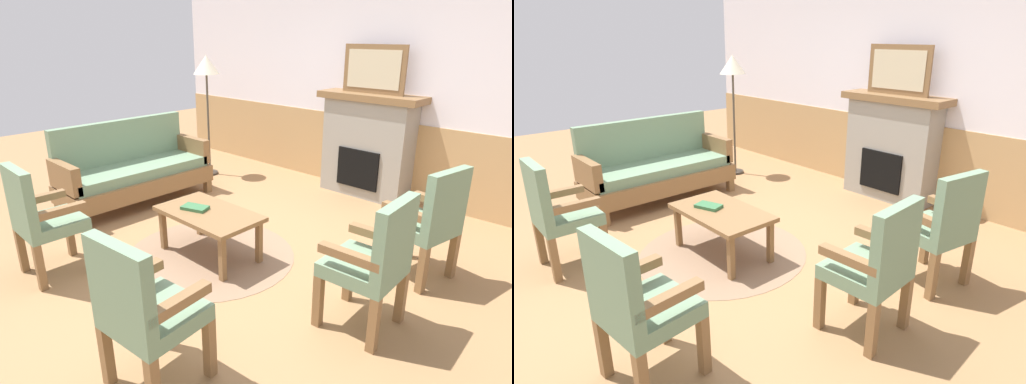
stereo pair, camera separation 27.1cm
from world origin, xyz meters
TOP-DOWN VIEW (x-y plane):
  - ground_plane at (0.00, 0.00)m, footprint 14.00×14.00m
  - wall_back at (0.00, 2.60)m, footprint 7.20×0.14m
  - fireplace at (0.00, 2.35)m, footprint 1.30×0.44m
  - framed_picture at (0.00, 2.35)m, footprint 0.80×0.04m
  - couch at (-1.86, 0.17)m, footprint 0.70×1.80m
  - coffee_table at (-0.16, -0.10)m, footprint 0.96×0.56m
  - round_rug at (-0.16, -0.10)m, footprint 1.57×1.57m
  - book_on_table at (-0.29, -0.15)m, footprint 0.27×0.21m
  - armchair_near_fireplace at (1.45, -0.03)m, footprint 0.50×0.50m
  - armchair_by_window_left at (1.43, 0.89)m, footprint 0.56×0.56m
  - armchair_front_left at (-0.89, -1.28)m, footprint 0.49×0.49m
  - armchair_front_center at (0.82, -1.39)m, footprint 0.52×0.52m
  - floor_lamp_by_couch at (-2.09, 1.54)m, footprint 0.36×0.36m

SIDE VIEW (x-z plane):
  - ground_plane at x=0.00m, z-range 0.00..0.00m
  - round_rug at x=-0.16m, z-range 0.00..0.01m
  - coffee_table at x=-0.16m, z-range 0.17..0.61m
  - couch at x=-1.86m, z-range -0.09..0.89m
  - book_on_table at x=-0.29m, z-range 0.44..0.47m
  - armchair_near_fireplace at x=1.45m, z-range 0.05..1.03m
  - armchair_by_window_left at x=1.43m, z-range 0.05..1.03m
  - armchair_front_left at x=-0.89m, z-range 0.05..1.03m
  - armchair_front_center at x=0.82m, z-range 0.05..1.03m
  - fireplace at x=0.00m, z-range 0.01..1.29m
  - wall_back at x=0.00m, z-range -0.04..2.66m
  - floor_lamp_by_couch at x=-2.09m, z-range 0.61..2.29m
  - framed_picture at x=0.00m, z-range 1.28..1.84m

